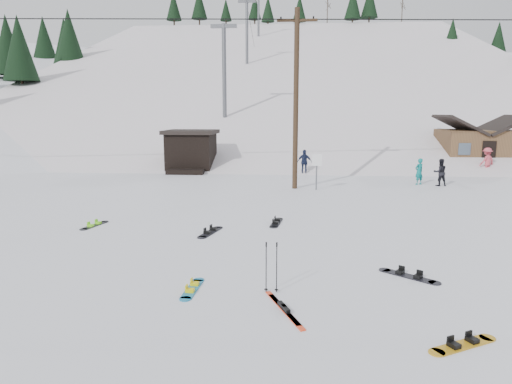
# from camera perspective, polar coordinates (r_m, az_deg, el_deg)

# --- Properties ---
(ground) EXTENTS (200.00, 200.00, 0.00)m
(ground) POSITION_cam_1_polar(r_m,az_deg,el_deg) (10.58, -5.88, -11.92)
(ground) COLOR white
(ground) RESTS_ON ground
(ski_slope) EXTENTS (60.00, 85.24, 65.97)m
(ski_slope) POSITION_cam_1_polar(r_m,az_deg,el_deg) (66.61, 2.79, -3.92)
(ski_slope) COLOR silver
(ski_slope) RESTS_ON ground
(ridge_left) EXTENTS (47.54, 95.03, 58.38)m
(ridge_left) POSITION_cam_1_polar(r_m,az_deg,el_deg) (70.55, -28.13, -3.48)
(ridge_left) COLOR white
(ridge_left) RESTS_ON ground
(treeline_crest) EXTENTS (50.00, 6.00, 10.00)m
(treeline_crest) POSITION_cam_1_polar(r_m,az_deg,el_deg) (95.75, 3.42, 7.56)
(treeline_crest) COLOR black
(treeline_crest) RESTS_ON ski_slope
(utility_pole) EXTENTS (2.00, 0.26, 9.00)m
(utility_pole) POSITION_cam_1_polar(r_m,az_deg,el_deg) (23.67, 5.02, 11.71)
(utility_pole) COLOR #3A2819
(utility_pole) RESTS_ON ground
(trail_sign) EXTENTS (0.50, 0.09, 1.85)m
(trail_sign) POSITION_cam_1_polar(r_m,az_deg,el_deg) (23.42, 7.60, 3.33)
(trail_sign) COLOR #595B60
(trail_sign) RESTS_ON ground
(lift_hut) EXTENTS (3.40, 4.10, 2.75)m
(lift_hut) POSITION_cam_1_polar(r_m,az_deg,el_deg) (31.45, -8.09, 5.16)
(lift_hut) COLOR black
(lift_hut) RESTS_ON ground
(lift_tower_near) EXTENTS (2.20, 0.36, 8.00)m
(lift_tower_near) POSITION_cam_1_polar(r_m,az_deg,el_deg) (40.27, -4.00, 15.51)
(lift_tower_near) COLOR #595B60
(lift_tower_near) RESTS_ON ski_slope
(lift_tower_mid) EXTENTS (2.20, 0.36, 8.00)m
(lift_tower_mid) POSITION_cam_1_polar(r_m,az_deg,el_deg) (60.84, -1.14, 19.80)
(lift_tower_mid) COLOR #595B60
(lift_tower_mid) RESTS_ON ski_slope
(lift_tower_far) EXTENTS (2.20, 0.36, 8.00)m
(lift_tower_far) POSITION_cam_1_polar(r_m,az_deg,el_deg) (81.64, 0.32, 21.90)
(lift_tower_far) COLOR #595B60
(lift_tower_far) RESTS_ON ski_slope
(cabin) EXTENTS (5.39, 4.40, 3.77)m
(cabin) POSITION_cam_1_polar(r_m,az_deg,el_deg) (36.22, 25.92, 5.07)
(cabin) COLOR brown
(cabin) RESTS_ON ground
(hero_snowboard) EXTENTS (0.32, 1.38, 0.10)m
(hero_snowboard) POSITION_cam_1_polar(r_m,az_deg,el_deg) (10.57, -7.96, -11.85)
(hero_snowboard) COLOR teal
(hero_snowboard) RESTS_ON ground
(hero_skis) EXTENTS (0.84, 1.81, 0.10)m
(hero_skis) POSITION_cam_1_polar(r_m,az_deg,el_deg) (9.49, 3.50, -14.35)
(hero_skis) COLOR red
(hero_skis) RESTS_ON ground
(ski_poles) EXTENTS (0.31, 0.08, 1.14)m
(ski_poles) POSITION_cam_1_polar(r_m,az_deg,el_deg) (10.15, 1.94, -9.32)
(ski_poles) COLOR black
(ski_poles) RESTS_ON ground
(board_scatter_b) EXTENTS (0.63, 1.59, 0.11)m
(board_scatter_b) POSITION_cam_1_polar(r_m,az_deg,el_deg) (15.21, -5.72, -4.98)
(board_scatter_b) COLOR black
(board_scatter_b) RESTS_ON ground
(board_scatter_c) EXTENTS (0.54, 1.39, 0.10)m
(board_scatter_c) POSITION_cam_1_polar(r_m,az_deg,el_deg) (17.02, -19.55, -3.91)
(board_scatter_c) COLOR black
(board_scatter_c) RESTS_ON ground
(board_scatter_d) EXTENTS (1.28, 1.09, 0.11)m
(board_scatter_d) POSITION_cam_1_polar(r_m,az_deg,el_deg) (11.82, 18.56, -9.89)
(board_scatter_d) COLOR black
(board_scatter_d) RESTS_ON ground
(board_scatter_e) EXTENTS (1.32, 0.85, 0.10)m
(board_scatter_e) POSITION_cam_1_polar(r_m,az_deg,el_deg) (8.93, 24.45, -16.94)
(board_scatter_e) COLOR orange
(board_scatter_e) RESTS_ON ground
(board_scatter_f) EXTENTS (0.44, 1.56, 0.11)m
(board_scatter_f) POSITION_cam_1_polar(r_m,az_deg,el_deg) (16.43, 2.56, -3.81)
(board_scatter_f) COLOR black
(board_scatter_f) RESTS_ON ground
(skier_teal) EXTENTS (0.63, 0.57, 1.45)m
(skier_teal) POSITION_cam_1_polar(r_m,az_deg,el_deg) (26.60, 19.71, 2.43)
(skier_teal) COLOR #0B706E
(skier_teal) RESTS_ON ground
(skier_dark) EXTENTS (0.77, 0.63, 1.47)m
(skier_dark) POSITION_cam_1_polar(r_m,az_deg,el_deg) (26.54, 22.03, 2.29)
(skier_dark) COLOR black
(skier_dark) RESTS_ON ground
(skier_pink) EXTENTS (1.27, 1.07, 1.70)m
(skier_pink) POSITION_cam_1_polar(r_m,az_deg,el_deg) (32.89, 26.90, 3.49)
(skier_pink) COLOR #C94653
(skier_pink) RESTS_ON ground
(skier_navy) EXTENTS (0.97, 0.48, 1.60)m
(skier_navy) POSITION_cam_1_polar(r_m,az_deg,el_deg) (29.29, 6.09, 3.74)
(skier_navy) COLOR #161D38
(skier_navy) RESTS_ON ground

